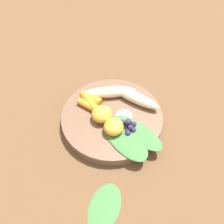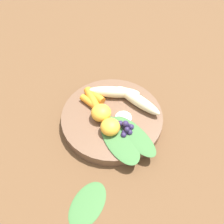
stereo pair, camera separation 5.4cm
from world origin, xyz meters
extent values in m
plane|color=brown|center=(0.00, 0.00, 0.00)|extent=(2.40, 2.40, 0.00)
cylinder|color=brown|center=(0.00, 0.00, 0.01)|extent=(0.24, 0.24, 0.03)
ellipsoid|color=beige|center=(-0.02, 0.06, 0.04)|extent=(0.13, 0.06, 0.03)
ellipsoid|color=beige|center=(0.05, 0.05, 0.04)|extent=(0.13, 0.07, 0.03)
ellipsoid|color=#F4A833|center=(0.01, -0.04, 0.04)|extent=(0.04, 0.04, 0.03)
ellipsoid|color=#F4A833|center=(-0.02, -0.02, 0.04)|extent=(0.05, 0.05, 0.03)
cylinder|color=orange|center=(-0.05, 0.03, 0.04)|extent=(0.05, 0.04, 0.02)
cylinder|color=orange|center=(-0.06, 0.02, 0.04)|extent=(0.06, 0.06, 0.02)
cylinder|color=orange|center=(-0.06, 0.01, 0.03)|extent=(0.07, 0.04, 0.02)
sphere|color=#2D234C|center=(0.04, -0.05, 0.03)|extent=(0.01, 0.01, 0.01)
sphere|color=#2D234C|center=(0.04, -0.03, 0.03)|extent=(0.01, 0.01, 0.01)
sphere|color=#2D234C|center=(0.05, -0.02, 0.03)|extent=(0.01, 0.01, 0.01)
sphere|color=#2D234C|center=(0.02, -0.02, 0.03)|extent=(0.01, 0.01, 0.01)
sphere|color=#2D234C|center=(0.04, -0.03, 0.05)|extent=(0.01, 0.01, 0.01)
sphere|color=#2D234C|center=(0.05, -0.04, 0.04)|extent=(0.01, 0.01, 0.01)
sphere|color=#2D234C|center=(0.03, -0.02, 0.03)|extent=(0.01, 0.01, 0.01)
sphere|color=#2D234C|center=(0.05, -0.02, 0.03)|extent=(0.01, 0.01, 0.01)
sphere|color=#2D234C|center=(0.05, -0.04, 0.03)|extent=(0.01, 0.01, 0.01)
sphere|color=#2D234C|center=(0.04, -0.03, 0.03)|extent=(0.01, 0.01, 0.01)
sphere|color=#2D234C|center=(0.04, -0.04, 0.03)|extent=(0.01, 0.01, 0.01)
sphere|color=#2D234C|center=(0.04, -0.03, 0.03)|extent=(0.01, 0.01, 0.01)
sphere|color=#2D234C|center=(0.04, -0.03, 0.04)|extent=(0.01, 0.01, 0.01)
cylinder|color=white|center=(0.03, 0.00, 0.03)|extent=(0.04, 0.04, 0.00)
ellipsoid|color=#3D7038|center=(0.04, -0.06, 0.03)|extent=(0.14, 0.14, 0.00)
ellipsoid|color=#3D7038|center=(0.06, -0.04, 0.03)|extent=(0.14, 0.11, 0.00)
ellipsoid|color=#3D7038|center=(0.02, -0.20, 0.00)|extent=(0.07, 0.10, 0.01)
camera|label=1|loc=(0.06, -0.33, 0.46)|focal=37.35mm
camera|label=2|loc=(0.12, -0.31, 0.46)|focal=37.35mm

